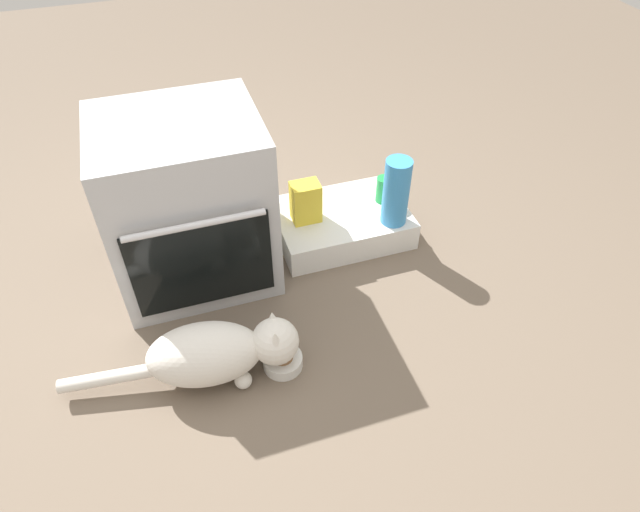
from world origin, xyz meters
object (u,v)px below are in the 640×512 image
(pantry_cabinet, at_px, (341,223))
(food_bowl, at_px, (283,360))
(cat, at_px, (216,352))
(oven, at_px, (187,204))
(water_bottle, at_px, (396,192))
(soda_can, at_px, (383,189))
(snack_bag, at_px, (306,202))

(pantry_cabinet, distance_m, food_bowl, 0.76)
(food_bowl, xyz_separation_m, cat, (-0.22, 0.03, 0.10))
(oven, height_order, water_bottle, oven)
(pantry_cabinet, bearing_deg, cat, -138.38)
(water_bottle, bearing_deg, cat, -151.57)
(soda_can, bearing_deg, food_bowl, -135.32)
(snack_bag, xyz_separation_m, water_bottle, (0.35, -0.13, 0.06))
(pantry_cabinet, distance_m, soda_can, 0.24)
(food_bowl, distance_m, cat, 0.24)
(oven, relative_size, snack_bag, 3.80)
(food_bowl, relative_size, cat, 0.17)
(food_bowl, height_order, snack_bag, snack_bag)
(oven, bearing_deg, snack_bag, 3.06)
(pantry_cabinet, bearing_deg, food_bowl, -125.53)
(water_bottle, bearing_deg, pantry_cabinet, 146.32)
(food_bowl, distance_m, soda_can, 0.92)
(oven, xyz_separation_m, water_bottle, (0.83, -0.10, -0.06))
(cat, bearing_deg, water_bottle, 36.73)
(pantry_cabinet, distance_m, cat, 0.88)
(cat, xyz_separation_m, snack_bag, (0.50, 0.59, 0.09))
(oven, height_order, food_bowl, oven)
(oven, bearing_deg, cat, -91.75)
(water_bottle, bearing_deg, food_bowl, -142.07)
(snack_bag, relative_size, soda_can, 1.50)
(cat, bearing_deg, food_bowl, -0.00)
(soda_can, bearing_deg, pantry_cabinet, -174.64)
(cat, relative_size, soda_can, 6.73)
(pantry_cabinet, relative_size, soda_can, 4.78)
(oven, distance_m, food_bowl, 0.70)
(oven, xyz_separation_m, snack_bag, (0.48, 0.03, -0.12))
(oven, distance_m, pantry_cabinet, 0.70)
(oven, distance_m, soda_can, 0.86)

